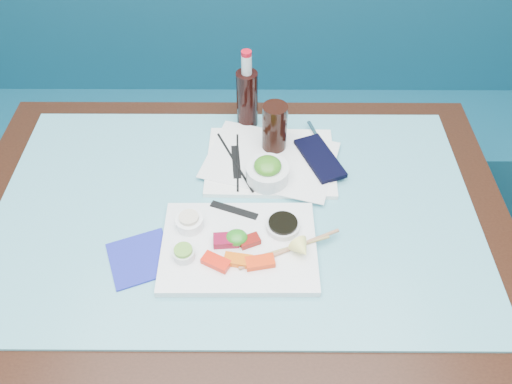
{
  "coord_description": "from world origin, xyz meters",
  "views": [
    {
      "loc": [
        0.06,
        0.62,
        1.73
      ],
      "look_at": [
        0.05,
        1.47,
        0.8
      ],
      "focal_mm": 35.0,
      "sensor_mm": 36.0,
      "label": 1
    }
  ],
  "objects_px": {
    "serving_tray": "(271,162)",
    "blue_napkin": "(140,258)",
    "dining_table": "(237,231)",
    "sashimi_plate": "(239,247)",
    "cola_bottle_body": "(247,99)",
    "cola_glass": "(275,127)",
    "booth_bench": "(245,117)",
    "seaweed_bowl": "(267,174)"
  },
  "relations": [
    {
      "from": "sashimi_plate",
      "to": "blue_napkin",
      "type": "relative_size",
      "value": 2.64
    },
    {
      "from": "sashimi_plate",
      "to": "blue_napkin",
      "type": "height_order",
      "value": "sashimi_plate"
    },
    {
      "from": "booth_bench",
      "to": "serving_tray",
      "type": "xyz_separation_m",
      "value": [
        0.09,
        -0.67,
        0.39
      ]
    },
    {
      "from": "dining_table",
      "to": "blue_napkin",
      "type": "height_order",
      "value": "blue_napkin"
    },
    {
      "from": "cola_bottle_body",
      "to": "blue_napkin",
      "type": "distance_m",
      "value": 0.56
    },
    {
      "from": "cola_glass",
      "to": "blue_napkin",
      "type": "height_order",
      "value": "cola_glass"
    },
    {
      "from": "serving_tray",
      "to": "blue_napkin",
      "type": "relative_size",
      "value": 2.54
    },
    {
      "from": "dining_table",
      "to": "cola_bottle_body",
      "type": "bearing_deg",
      "value": 85.8
    },
    {
      "from": "booth_bench",
      "to": "blue_napkin",
      "type": "bearing_deg",
      "value": -102.36
    },
    {
      "from": "dining_table",
      "to": "seaweed_bowl",
      "type": "xyz_separation_m",
      "value": [
        0.08,
        0.09,
        0.13
      ]
    },
    {
      "from": "sashimi_plate",
      "to": "blue_napkin",
      "type": "bearing_deg",
      "value": -173.14
    },
    {
      "from": "booth_bench",
      "to": "cola_glass",
      "type": "xyz_separation_m",
      "value": [
        0.1,
        -0.62,
        0.47
      ]
    },
    {
      "from": "dining_table",
      "to": "blue_napkin",
      "type": "xyz_separation_m",
      "value": [
        -0.22,
        -0.16,
        0.09
      ]
    },
    {
      "from": "dining_table",
      "to": "sashimi_plate",
      "type": "height_order",
      "value": "sashimi_plate"
    },
    {
      "from": "sashimi_plate",
      "to": "cola_glass",
      "type": "distance_m",
      "value": 0.37
    },
    {
      "from": "booth_bench",
      "to": "serving_tray",
      "type": "distance_m",
      "value": 0.78
    },
    {
      "from": "seaweed_bowl",
      "to": "booth_bench",
      "type": "bearing_deg",
      "value": 96.24
    },
    {
      "from": "cola_glass",
      "to": "cola_bottle_body",
      "type": "xyz_separation_m",
      "value": [
        -0.08,
        0.12,
        0.0
      ]
    },
    {
      "from": "cola_glass",
      "to": "blue_napkin",
      "type": "bearing_deg",
      "value": -130.31
    },
    {
      "from": "blue_napkin",
      "to": "dining_table",
      "type": "bearing_deg",
      "value": 35.64
    },
    {
      "from": "booth_bench",
      "to": "seaweed_bowl",
      "type": "height_order",
      "value": "booth_bench"
    },
    {
      "from": "cola_bottle_body",
      "to": "dining_table",
      "type": "bearing_deg",
      "value": -94.2
    },
    {
      "from": "cola_glass",
      "to": "seaweed_bowl",
      "type": "bearing_deg",
      "value": -98.75
    },
    {
      "from": "dining_table",
      "to": "blue_napkin",
      "type": "relative_size",
      "value": 10.15
    },
    {
      "from": "dining_table",
      "to": "cola_glass",
      "type": "bearing_deg",
      "value": 65.25
    },
    {
      "from": "booth_bench",
      "to": "dining_table",
      "type": "height_order",
      "value": "booth_bench"
    },
    {
      "from": "serving_tray",
      "to": "blue_napkin",
      "type": "bearing_deg",
      "value": -132.81
    },
    {
      "from": "booth_bench",
      "to": "seaweed_bowl",
      "type": "distance_m",
      "value": 0.86
    },
    {
      "from": "cola_bottle_body",
      "to": "blue_napkin",
      "type": "height_order",
      "value": "cola_bottle_body"
    },
    {
      "from": "dining_table",
      "to": "cola_bottle_body",
      "type": "distance_m",
      "value": 0.38
    },
    {
      "from": "seaweed_bowl",
      "to": "cola_bottle_body",
      "type": "relative_size",
      "value": 0.64
    },
    {
      "from": "cola_bottle_body",
      "to": "blue_napkin",
      "type": "bearing_deg",
      "value": -116.14
    },
    {
      "from": "dining_table",
      "to": "booth_bench",
      "type": "bearing_deg",
      "value": 90.0
    },
    {
      "from": "booth_bench",
      "to": "blue_napkin",
      "type": "height_order",
      "value": "booth_bench"
    },
    {
      "from": "seaweed_bowl",
      "to": "cola_bottle_body",
      "type": "height_order",
      "value": "cola_bottle_body"
    },
    {
      "from": "sashimi_plate",
      "to": "serving_tray",
      "type": "relative_size",
      "value": 1.04
    },
    {
      "from": "seaweed_bowl",
      "to": "serving_tray",
      "type": "bearing_deg",
      "value": 82.41
    },
    {
      "from": "sashimi_plate",
      "to": "dining_table",
      "type": "bearing_deg",
      "value": 95.17
    },
    {
      "from": "dining_table",
      "to": "cola_glass",
      "type": "distance_m",
      "value": 0.3
    },
    {
      "from": "sashimi_plate",
      "to": "seaweed_bowl",
      "type": "relative_size",
      "value": 3.23
    },
    {
      "from": "blue_napkin",
      "to": "booth_bench",
      "type": "bearing_deg",
      "value": 77.64
    },
    {
      "from": "dining_table",
      "to": "sashimi_plate",
      "type": "distance_m",
      "value": 0.16
    }
  ]
}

